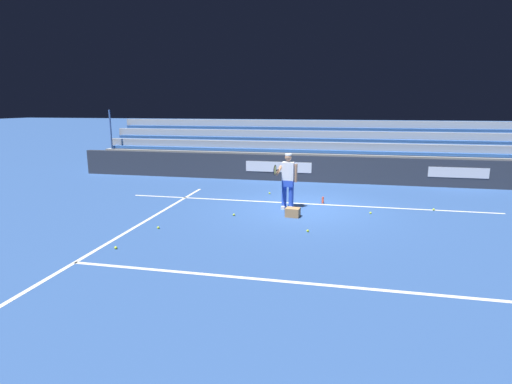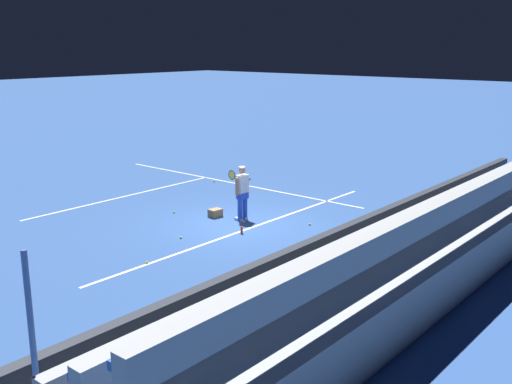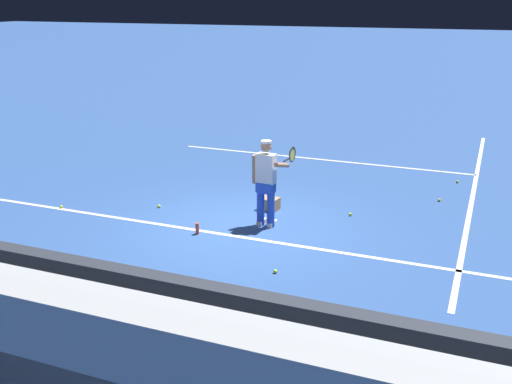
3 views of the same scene
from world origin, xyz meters
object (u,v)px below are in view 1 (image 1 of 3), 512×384
tennis_ball_by_box (371,213)px  water_bottle (323,200)px  tennis_ball_toward_net (234,215)px  tennis_ball_far_left (116,248)px  tennis_ball_stray_back (308,231)px  tennis_ball_midcourt (158,228)px  tennis_player (288,180)px  ball_box_cardboard (293,212)px  tennis_ball_on_baseline (434,210)px  tennis_ball_far_right (270,193)px

tennis_ball_by_box → water_bottle: size_ratio=0.30×
tennis_ball_toward_net → tennis_ball_far_left: bearing=59.8°
tennis_ball_stray_back → tennis_ball_midcourt: bearing=8.0°
tennis_player → tennis_ball_midcourt: 4.19m
ball_box_cardboard → tennis_ball_toward_net: bearing=8.9°
tennis_ball_toward_net → water_bottle: (-2.46, -2.06, 0.08)m
ball_box_cardboard → tennis_ball_midcourt: 3.80m
tennis_ball_far_left → water_bottle: water_bottle is taller
tennis_ball_stray_back → water_bottle: water_bottle is taller
tennis_ball_far_left → tennis_ball_on_baseline: bearing=-146.7°
ball_box_cardboard → tennis_ball_midcourt: bearing=29.9°
tennis_ball_by_box → tennis_player: bearing=-2.7°
tennis_ball_by_box → tennis_ball_far_right: size_ratio=1.00×
tennis_ball_toward_net → tennis_ball_stray_back: (-2.24, 1.09, 0.00)m
ball_box_cardboard → tennis_ball_on_baseline: 4.44m
ball_box_cardboard → tennis_ball_far_left: 4.98m
tennis_ball_far_right → water_bottle: size_ratio=0.30×
tennis_ball_far_right → tennis_ball_stray_back: bearing=112.4°
ball_box_cardboard → tennis_ball_far_left: (3.56, 3.48, -0.10)m
ball_box_cardboard → tennis_ball_far_left: ball_box_cardboard is taller
tennis_ball_far_left → water_bottle: bearing=-129.4°
tennis_ball_far_right → water_bottle: (-1.96, 1.04, 0.08)m
tennis_ball_far_left → tennis_ball_stray_back: bearing=-152.6°
ball_box_cardboard → tennis_player: bearing=-72.3°
tennis_ball_by_box → tennis_ball_far_left: same height
tennis_ball_by_box → water_bottle: 1.78m
tennis_ball_toward_net → tennis_ball_midcourt: size_ratio=1.00×
tennis_ball_on_baseline → tennis_ball_by_box: size_ratio=1.00×
tennis_ball_by_box → water_bottle: water_bottle is taller
ball_box_cardboard → water_bottle: size_ratio=1.82×
tennis_player → tennis_ball_by_box: (-2.51, 0.12, -0.86)m
tennis_player → tennis_ball_stray_back: size_ratio=25.98×
tennis_ball_on_baseline → tennis_ball_by_box: 2.08m
tennis_player → tennis_ball_far_left: tennis_player is taller
tennis_ball_on_baseline → tennis_ball_midcourt: same height
tennis_player → tennis_ball_on_baseline: tennis_player is taller
tennis_ball_on_baseline → tennis_ball_stray_back: size_ratio=1.00×
ball_box_cardboard → tennis_ball_far_right: (1.19, -2.84, -0.10)m
tennis_ball_on_baseline → tennis_ball_stray_back: same height
ball_box_cardboard → tennis_ball_far_right: 3.08m
tennis_ball_toward_net → tennis_ball_far_left: size_ratio=1.00×
tennis_ball_by_box → tennis_ball_toward_net: bearing=14.8°
tennis_ball_toward_net → water_bottle: 3.21m
tennis_ball_toward_net → tennis_ball_midcourt: bearing=45.5°
tennis_player → tennis_ball_on_baseline: bearing=-171.1°
ball_box_cardboard → tennis_ball_stray_back: 1.46m
tennis_ball_toward_net → tennis_ball_far_left: (1.87, 3.22, 0.00)m
tennis_ball_on_baseline → tennis_ball_far_left: same height
tennis_ball_far_left → tennis_ball_far_right: size_ratio=1.00×
tennis_player → tennis_ball_toward_net: bearing=39.3°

